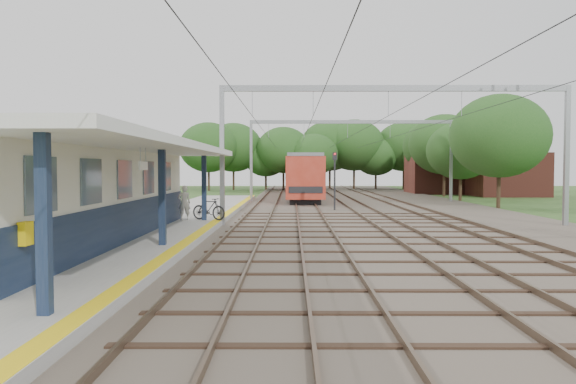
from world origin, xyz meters
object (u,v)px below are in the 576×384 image
object	(u,v)px
train	(301,175)
signal_post	(335,176)
person	(184,203)
bicycle	(209,209)

from	to	relation	value
train	signal_post	world-z (taller)	train
person	train	xyz separation A→B (m)	(6.39, 33.33, 1.02)
person	signal_post	xyz separation A→B (m)	(8.24, 10.08, 1.22)
train	person	bearing A→B (deg)	-100.86
person	bicycle	distance (m)	1.25
person	signal_post	size ratio (longest dim) A/B	0.43
person	bicycle	size ratio (longest dim) A/B	0.91
bicycle	signal_post	distance (m)	12.38
bicycle	signal_post	xyz separation A→B (m)	(7.03, 10.08, 1.51)
signal_post	train	bearing A→B (deg)	76.21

